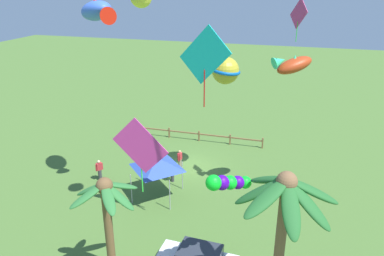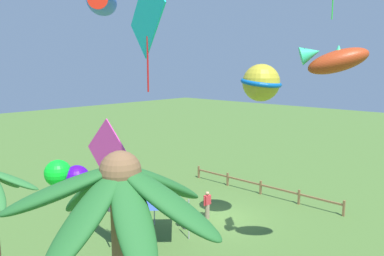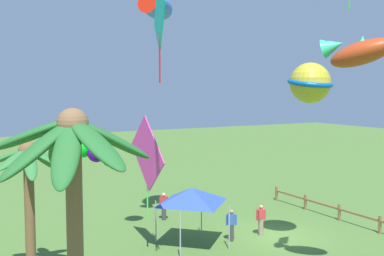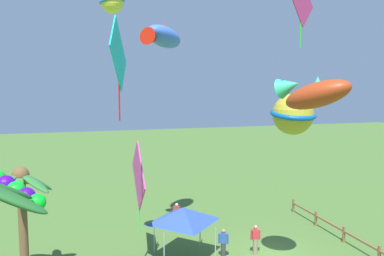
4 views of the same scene
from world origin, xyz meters
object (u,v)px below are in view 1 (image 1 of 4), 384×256
kite_diamond_6 (299,14)px  kite_diamond_7 (205,56)px  palm_tree_0 (283,210)px  spectator_2 (100,170)px  kite_ball_1 (225,71)px  spectator_0 (172,171)px  kite_fish_5 (97,11)px  kite_diamond_4 (140,147)px  festival_tent (157,163)px  kite_tube_3 (228,183)px  palm_tree_1 (107,207)px  spectator_1 (180,160)px  kite_fish_0 (292,64)px

kite_diamond_6 → kite_diamond_7: (3.88, 5.26, -1.52)m
palm_tree_0 → spectator_2: palm_tree_0 is taller
kite_ball_1 → spectator_2: bearing=21.9°
spectator_2 → kite_diamond_7: (-8.75, 4.32, 9.41)m
spectator_0 → kite_fish_5: 11.77m
kite_diamond_4 → spectator_2: bearing=-33.2°
festival_tent → kite_ball_1: (-3.50, -4.13, 5.37)m
spectator_2 → kite_tube_3: size_ratio=0.83×
palm_tree_1 → spectator_1: palm_tree_1 is taller
kite_diamond_6 → kite_diamond_4: bearing=26.9°
festival_tent → kite_diamond_6: (-7.87, -1.74, 9.27)m
spectator_1 → kite_tube_3: size_ratio=0.83×
festival_tent → kite_diamond_6: 12.29m
spectator_1 → kite_fish_5: bearing=52.5°
kite_ball_1 → kite_diamond_7: kite_diamond_7 is taller
festival_tent → kite_diamond_4: size_ratio=0.61×
spectator_0 → kite_ball_1: 7.98m
spectator_2 → kite_tube_3: 14.18m
spectator_1 → kite_diamond_4: 7.30m
palm_tree_0 → kite_ball_1: bearing=-68.8°
palm_tree_1 → kite_diamond_6: kite_diamond_6 is taller
kite_ball_1 → kite_diamond_6: kite_diamond_6 is taller
kite_diamond_4 → festival_tent: bearing=-91.4°
spectator_2 → kite_diamond_6: kite_diamond_6 is taller
kite_ball_1 → kite_diamond_6: bearing=151.4°
spectator_1 → kite_diamond_6: bearing=163.8°
kite_diamond_4 → kite_diamond_7: size_ratio=1.22×
kite_diamond_4 → kite_ball_1: bearing=-119.0°
kite_fish_0 → kite_tube_3: size_ratio=1.42×
palm_tree_1 → kite_ball_1: kite_ball_1 is taller
spectator_2 → kite_fish_5: (-1.68, 1.20, 11.00)m
spectator_2 → kite_diamond_7: 13.55m
spectator_0 → festival_tent: (0.29, 2.10, 1.65)m
palm_tree_0 → kite_fish_0: 10.69m
spectator_1 → kite_diamond_4: size_ratio=0.34×
palm_tree_0 → kite_diamond_4: palm_tree_0 is taller
spectator_2 → spectator_0: bearing=-165.6°
spectator_1 → festival_tent: size_ratio=0.56×
spectator_1 → spectator_2: (5.02, 3.16, 0.00)m
palm_tree_1 → kite_diamond_7: bearing=-129.8°
kite_ball_1 → kite_fish_5: 8.93m
spectator_0 → spectator_2: 5.22m
palm_tree_1 → kite_ball_1: 12.61m
festival_tent → kite_ball_1: size_ratio=1.28×
kite_fish_5 → spectator_1: bearing=-127.5°
spectator_1 → spectator_0: bearing=91.1°
palm_tree_1 → kite_diamond_7: size_ratio=1.43×
palm_tree_0 → spectator_0: palm_tree_0 is taller
kite_tube_3 → kite_diamond_7: kite_diamond_7 is taller
kite_fish_0 → kite_diamond_4: size_ratio=0.57×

